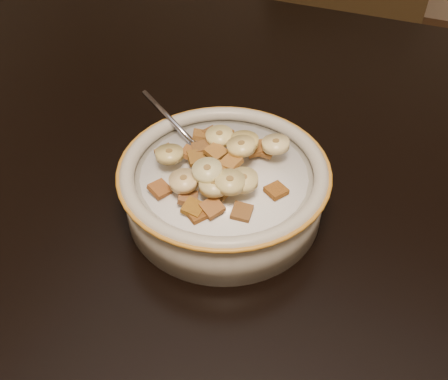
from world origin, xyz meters
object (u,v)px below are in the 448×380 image
at_px(table, 235,145).
at_px(cereal_bowl, 224,192).
at_px(chair, 318,77).
at_px(spoon, 205,155).

distance_m(table, cereal_bowl, 0.15).
distance_m(chair, spoon, 0.82).
distance_m(chair, cereal_bowl, 0.83).
xyz_separation_m(chair, cereal_bowl, (0.05, -0.77, 0.29)).
relative_size(table, spoon, 25.68).
height_order(chair, spoon, chair).
distance_m(table, spoon, 0.15).
bearing_deg(spoon, cereal_bowl, 90.00).
relative_size(table, cereal_bowl, 6.16).
bearing_deg(chair, table, -88.73).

